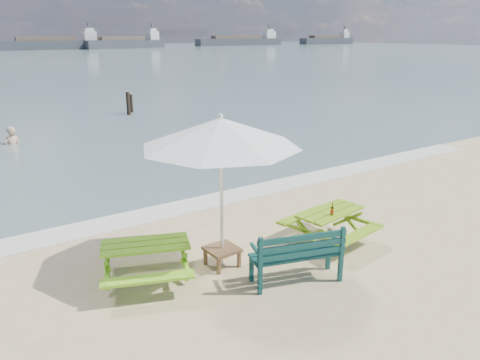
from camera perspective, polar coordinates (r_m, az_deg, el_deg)
foam_strip at (r=11.27m, az=-7.01°, el=-3.28°), size 22.00×0.90×0.01m
picnic_table_left at (r=8.06m, az=-11.34°, el=-9.86°), size 1.90×1.99×0.68m
picnic_table_right at (r=9.42m, az=10.85°, el=-5.68°), size 1.64×1.77×0.68m
park_bench at (r=7.96m, az=6.82°, el=-10.26°), size 1.60×0.94×0.94m
side_table at (r=8.43m, az=-2.19°, el=-9.29°), size 0.56×0.56×0.35m
patio_umbrella at (r=7.69m, az=-2.38°, el=5.81°), size 2.80×2.80×2.67m
beer_bottle at (r=9.05m, az=11.15°, el=-3.73°), size 0.06×0.06×0.24m
swimmer at (r=19.60m, az=-25.94°, el=3.31°), size 0.72×0.55×1.77m
mooring_pilings at (r=24.83m, az=-13.31°, el=8.85°), size 0.58×0.78×1.34m
cargo_ships at (r=140.99m, az=-10.25°, el=16.15°), size 139.40×28.81×4.40m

